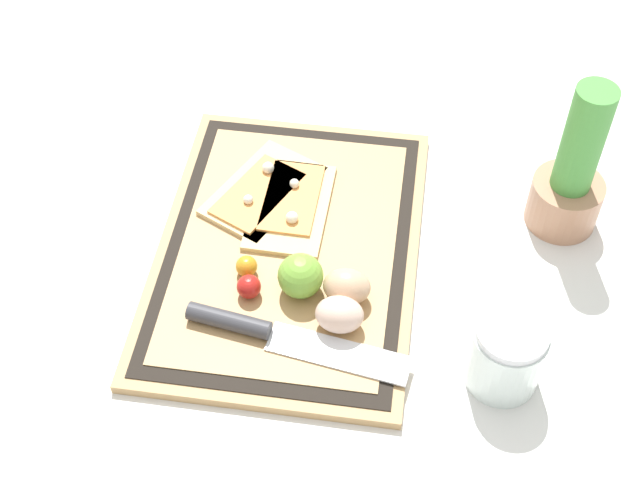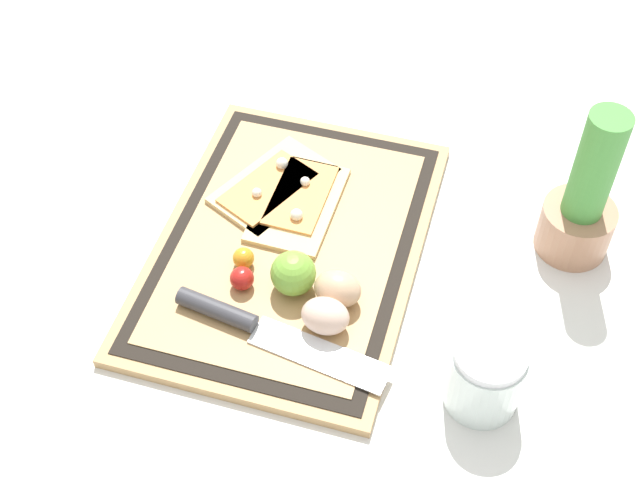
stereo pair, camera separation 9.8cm
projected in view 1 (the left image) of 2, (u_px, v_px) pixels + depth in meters
The scene contains 12 objects.
ground_plane at pixel (288, 253), 1.13m from camera, with size 6.00×6.00×0.00m, color silver.
cutting_board at pixel (288, 249), 1.12m from camera, with size 0.46×0.33×0.02m.
pizza_slice_near at pixel (262, 191), 1.17m from camera, with size 0.19×0.16×0.02m.
pizza_slice_far at pixel (291, 205), 1.15m from camera, with size 0.16×0.10×0.02m.
knife at pixel (260, 330), 1.02m from camera, with size 0.07×0.27×0.02m.
egg_brown at pixel (347, 287), 1.05m from camera, with size 0.04×0.06×0.04m, color tan.
egg_pink at pixel (339, 315), 1.02m from camera, with size 0.04×0.06×0.04m, color beige.
lime at pixel (300, 276), 1.05m from camera, with size 0.05×0.05×0.05m, color #70A838.
cherry_tomato_red at pixel (249, 287), 1.06m from camera, with size 0.03×0.03×0.03m, color red.
cherry_tomato_yellow at pixel (247, 266), 1.08m from camera, with size 0.03×0.03×0.03m, color orange.
herb_pot at pixel (571, 179), 1.11m from camera, with size 0.09×0.09×0.22m.
sauce_jar at pixel (505, 357), 0.98m from camera, with size 0.08×0.08×0.09m.
Camera 1 is at (0.70, 0.14, 0.87)m, focal length 50.00 mm.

